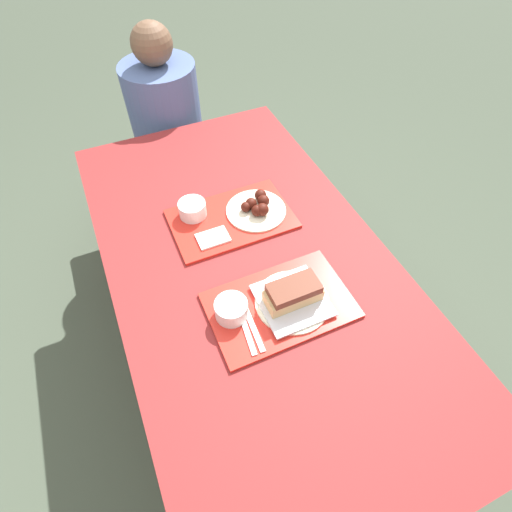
{
  "coord_description": "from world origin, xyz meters",
  "views": [
    {
      "loc": [
        -0.32,
        -0.78,
        1.84
      ],
      "look_at": [
        0.01,
        -0.02,
        0.81
      ],
      "focal_mm": 28.0,
      "sensor_mm": 36.0,
      "label": 1
    }
  ],
  "objects_px": {
    "brisket_sandwich_plate": "(293,296)",
    "wings_plate_far": "(257,207)",
    "tray_near": "(280,305)",
    "bowl_coleslaw_far": "(192,208)",
    "person_seated_across": "(166,110)",
    "bowl_coleslaw_near": "(231,309)",
    "tray_far": "(232,219)"
  },
  "relations": [
    {
      "from": "brisket_sandwich_plate",
      "to": "bowl_coleslaw_far",
      "type": "bearing_deg",
      "value": 108.15
    },
    {
      "from": "bowl_coleslaw_near",
      "to": "brisket_sandwich_plate",
      "type": "bearing_deg",
      "value": -10.75
    },
    {
      "from": "tray_far",
      "to": "person_seated_across",
      "type": "xyz_separation_m",
      "value": [
        -0.01,
        0.88,
        -0.04
      ]
    },
    {
      "from": "tray_far",
      "to": "wings_plate_far",
      "type": "relative_size",
      "value": 1.97
    },
    {
      "from": "bowl_coleslaw_near",
      "to": "bowl_coleslaw_far",
      "type": "bearing_deg",
      "value": 86.6
    },
    {
      "from": "brisket_sandwich_plate",
      "to": "bowl_coleslaw_near",
      "type": "bearing_deg",
      "value": 169.25
    },
    {
      "from": "tray_near",
      "to": "person_seated_across",
      "type": "xyz_separation_m",
      "value": [
        -0.01,
        1.29,
        -0.04
      ]
    },
    {
      "from": "brisket_sandwich_plate",
      "to": "bowl_coleslaw_far",
      "type": "distance_m",
      "value": 0.52
    },
    {
      "from": "tray_near",
      "to": "tray_far",
      "type": "xyz_separation_m",
      "value": [
        0.0,
        0.41,
        0.0
      ]
    },
    {
      "from": "wings_plate_far",
      "to": "brisket_sandwich_plate",
      "type": "bearing_deg",
      "value": -98.87
    },
    {
      "from": "tray_near",
      "to": "bowl_coleslaw_near",
      "type": "bearing_deg",
      "value": 169.91
    },
    {
      "from": "tray_far",
      "to": "wings_plate_far",
      "type": "xyz_separation_m",
      "value": [
        0.1,
        -0.0,
        0.02
      ]
    },
    {
      "from": "bowl_coleslaw_near",
      "to": "wings_plate_far",
      "type": "distance_m",
      "value": 0.45
    },
    {
      "from": "tray_near",
      "to": "bowl_coleslaw_far",
      "type": "bearing_deg",
      "value": 104.34
    },
    {
      "from": "tray_far",
      "to": "brisket_sandwich_plate",
      "type": "relative_size",
      "value": 1.9
    },
    {
      "from": "tray_far",
      "to": "bowl_coleslaw_far",
      "type": "xyz_separation_m",
      "value": [
        -0.12,
        0.07,
        0.04
      ]
    },
    {
      "from": "tray_far",
      "to": "brisket_sandwich_plate",
      "type": "bearing_deg",
      "value": -85.0
    },
    {
      "from": "wings_plate_far",
      "to": "tray_near",
      "type": "bearing_deg",
      "value": -104.17
    },
    {
      "from": "wings_plate_far",
      "to": "person_seated_across",
      "type": "height_order",
      "value": "person_seated_across"
    },
    {
      "from": "bowl_coleslaw_far",
      "to": "wings_plate_far",
      "type": "bearing_deg",
      "value": -18.67
    },
    {
      "from": "tray_far",
      "to": "bowl_coleslaw_near",
      "type": "relative_size",
      "value": 4.4
    },
    {
      "from": "bowl_coleslaw_near",
      "to": "person_seated_across",
      "type": "relative_size",
      "value": 0.14
    },
    {
      "from": "bowl_coleslaw_far",
      "to": "wings_plate_far",
      "type": "distance_m",
      "value": 0.24
    },
    {
      "from": "tray_near",
      "to": "wings_plate_far",
      "type": "distance_m",
      "value": 0.42
    },
    {
      "from": "tray_far",
      "to": "brisket_sandwich_plate",
      "type": "distance_m",
      "value": 0.42
    },
    {
      "from": "wings_plate_far",
      "to": "person_seated_across",
      "type": "distance_m",
      "value": 0.9
    },
    {
      "from": "tray_near",
      "to": "bowl_coleslaw_far",
      "type": "xyz_separation_m",
      "value": [
        -0.12,
        0.48,
        0.04
      ]
    },
    {
      "from": "bowl_coleslaw_far",
      "to": "wings_plate_far",
      "type": "relative_size",
      "value": 0.45
    },
    {
      "from": "brisket_sandwich_plate",
      "to": "wings_plate_far",
      "type": "relative_size",
      "value": 1.04
    },
    {
      "from": "brisket_sandwich_plate",
      "to": "wings_plate_far",
      "type": "bearing_deg",
      "value": 81.13
    },
    {
      "from": "brisket_sandwich_plate",
      "to": "bowl_coleslaw_far",
      "type": "xyz_separation_m",
      "value": [
        -0.16,
        0.49,
        -0.0
      ]
    },
    {
      "from": "bowl_coleslaw_near",
      "to": "tray_far",
      "type": "bearing_deg",
      "value": 68.46
    }
  ]
}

